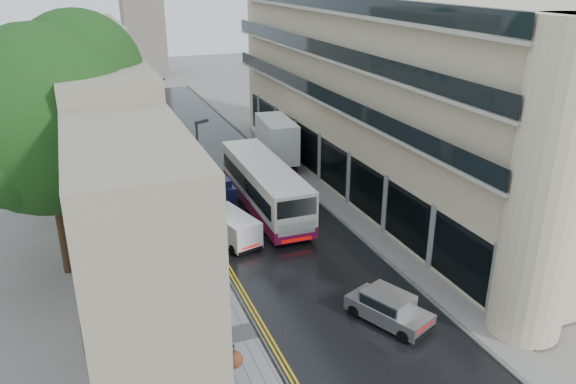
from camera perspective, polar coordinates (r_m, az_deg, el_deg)
road at (r=42.07m, az=-4.41°, el=-0.18°), size 9.00×85.00×0.02m
left_sidewalk at (r=40.91m, az=-12.27°, el=-1.21°), size 2.70×85.00×0.12m
right_sidewalk at (r=43.77m, az=2.36°, el=0.83°), size 1.80×85.00×0.12m
old_shop_row at (r=41.14m, az=-18.49°, el=7.03°), size 4.50×56.00×12.00m
modern_block at (r=42.68m, az=9.46°, el=9.74°), size 8.00×40.00×14.00m
tree_near at (r=31.24m, az=-23.02°, el=3.76°), size 10.56×10.56×13.89m
tree_far at (r=44.00m, az=-22.37°, el=7.73°), size 9.24×9.24×12.46m
cream_bus at (r=35.28m, az=-2.63°, el=-1.62°), size 2.94×12.32×3.35m
white_lorry at (r=45.85m, az=-2.10°, el=4.49°), size 2.99×8.00×4.11m
silver_hatchback at (r=26.26m, az=11.73°, el=-13.33°), size 3.25×4.43×1.52m
white_van at (r=32.95m, az=-5.62°, el=-4.89°), size 2.74×4.46×1.88m
navy_van at (r=37.36m, az=-8.54°, el=-0.99°), size 2.45×5.47×2.73m
pedestrian at (r=36.50m, az=-11.76°, el=-2.36°), size 0.78×0.63×1.86m
lamp_post_near at (r=32.86m, az=-8.91°, el=0.57°), size 0.86×0.53×7.66m
lamp_post_far at (r=47.29m, az=-12.98°, el=6.66°), size 0.84×0.27×7.37m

